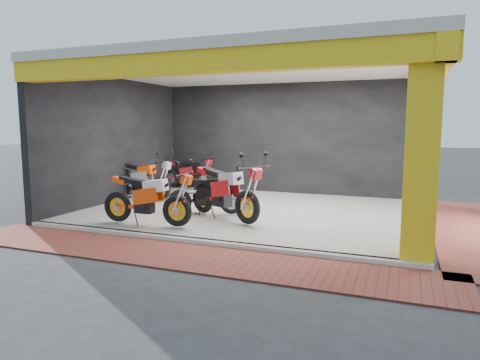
% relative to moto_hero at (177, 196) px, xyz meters
% --- Properties ---
extents(ground, '(80.00, 80.00, 0.00)m').
position_rel_moto_hero_xyz_m(ground, '(0.81, 0.38, -0.77)').
color(ground, '#2D2D30').
rests_on(ground, ground).
extents(showroom_floor, '(8.00, 6.00, 0.10)m').
position_rel_moto_hero_xyz_m(showroom_floor, '(0.81, 2.38, -0.72)').
color(showroom_floor, white).
rests_on(showroom_floor, ground).
extents(showroom_ceiling, '(8.40, 6.40, 0.20)m').
position_rel_moto_hero_xyz_m(showroom_ceiling, '(0.81, 2.38, 2.83)').
color(showroom_ceiling, beige).
rests_on(showroom_ceiling, corner_column).
extents(back_wall, '(8.20, 0.20, 3.50)m').
position_rel_moto_hero_xyz_m(back_wall, '(0.81, 5.48, 0.98)').
color(back_wall, black).
rests_on(back_wall, ground).
extents(left_wall, '(0.20, 6.20, 3.50)m').
position_rel_moto_hero_xyz_m(left_wall, '(-3.29, 2.38, 0.98)').
color(left_wall, black).
rests_on(left_wall, ground).
extents(corner_column, '(0.50, 0.50, 3.50)m').
position_rel_moto_hero_xyz_m(corner_column, '(4.56, -0.37, 0.98)').
color(corner_column, gold).
rests_on(corner_column, ground).
extents(header_beam_front, '(8.40, 0.30, 0.40)m').
position_rel_moto_hero_xyz_m(header_beam_front, '(0.81, -0.62, 2.53)').
color(header_beam_front, gold).
rests_on(header_beam_front, corner_column).
extents(header_beam_right, '(0.30, 6.40, 0.40)m').
position_rel_moto_hero_xyz_m(header_beam_right, '(4.81, 2.38, 2.53)').
color(header_beam_right, gold).
rests_on(header_beam_right, corner_column).
extents(floor_kerb, '(8.00, 0.20, 0.10)m').
position_rel_moto_hero_xyz_m(floor_kerb, '(0.81, -0.64, -0.72)').
color(floor_kerb, white).
rests_on(floor_kerb, ground).
extents(paver_front, '(9.00, 1.40, 0.03)m').
position_rel_moto_hero_xyz_m(paver_front, '(0.81, -1.42, -0.76)').
color(paver_front, brown).
rests_on(paver_front, ground).
extents(paver_right, '(1.40, 7.00, 0.03)m').
position_rel_moto_hero_xyz_m(paver_right, '(5.61, 2.38, -0.76)').
color(paver_right, brown).
rests_on(paver_right, ground).
extents(moto_hero, '(2.23, 0.92, 1.34)m').
position_rel_moto_hero_xyz_m(moto_hero, '(0.00, 0.00, 0.00)').
color(moto_hero, '#EF410A').
rests_on(moto_hero, showroom_floor).
extents(moto_row_a, '(2.57, 1.92, 1.49)m').
position_rel_moto_hero_xyz_m(moto_row_a, '(1.27, 0.72, 0.07)').
color(moto_row_a, red).
rests_on(moto_row_a, showroom_floor).
extents(moto_row_b, '(2.03, 1.26, 1.16)m').
position_rel_moto_hero_xyz_m(moto_row_b, '(0.56, 1.60, -0.09)').
color(moto_row_b, black).
rests_on(moto_row_b, showroom_floor).
extents(moto_row_c, '(2.27, 1.06, 1.34)m').
position_rel_moto_hero_xyz_m(moto_row_c, '(-1.99, 2.59, -0.00)').
color(moto_row_c, '#A6A8AE').
rests_on(moto_row_c, showroom_floor).
extents(moto_row_d, '(2.06, 0.95, 1.22)m').
position_rel_moto_hero_xyz_m(moto_row_d, '(-1.79, 4.88, -0.06)').
color(moto_row_d, '#B2131F').
rests_on(moto_row_d, showroom_floor).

